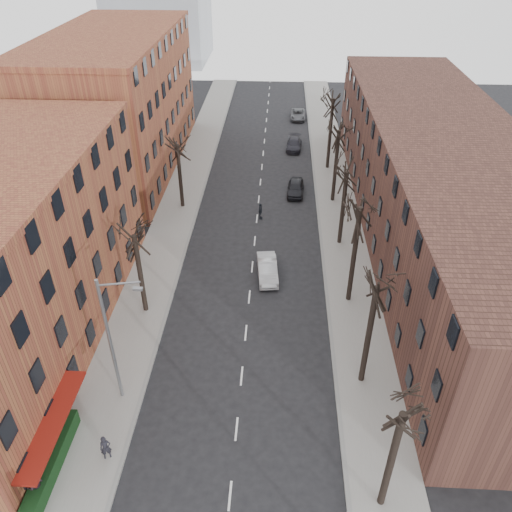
# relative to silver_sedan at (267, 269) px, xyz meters

# --- Properties ---
(sidewalk_left) EXTENTS (4.00, 90.00, 0.15)m
(sidewalk_left) POSITION_rel_silver_sedan_xyz_m (-9.30, 12.24, -0.64)
(sidewalk_left) COLOR gray
(sidewalk_left) RESTS_ON ground
(sidewalk_right) EXTENTS (4.00, 90.00, 0.15)m
(sidewalk_right) POSITION_rel_silver_sedan_xyz_m (6.70, 12.24, -0.64)
(sidewalk_right) COLOR gray
(sidewalk_right) RESTS_ON ground
(building_left_far) EXTENTS (12.00, 28.00, 14.00)m
(building_left_far) POSITION_rel_silver_sedan_xyz_m (-17.30, 21.24, 6.28)
(building_left_far) COLOR brown
(building_left_far) RESTS_ON ground
(building_right) EXTENTS (12.00, 50.00, 10.00)m
(building_right) POSITION_rel_silver_sedan_xyz_m (14.70, 7.24, 4.28)
(building_right) COLOR #4E2E24
(building_right) RESTS_ON ground
(awning_left) EXTENTS (1.20, 7.00, 0.15)m
(awning_left) POSITION_rel_silver_sedan_xyz_m (-10.70, -16.76, -0.72)
(awning_left) COLOR maroon
(awning_left) RESTS_ON ground
(hedge) EXTENTS (0.80, 6.00, 1.00)m
(hedge) POSITION_rel_silver_sedan_xyz_m (-10.80, -17.76, -0.07)
(hedge) COLOR black
(hedge) RESTS_ON sidewalk_left
(tree_right_a) EXTENTS (5.20, 5.20, 10.00)m
(tree_right_a) POSITION_rel_silver_sedan_xyz_m (6.30, -18.76, -0.72)
(tree_right_a) COLOR black
(tree_right_a) RESTS_ON ground
(tree_right_b) EXTENTS (5.20, 5.20, 10.80)m
(tree_right_b) POSITION_rel_silver_sedan_xyz_m (6.30, -10.76, -0.72)
(tree_right_b) COLOR black
(tree_right_b) RESTS_ON ground
(tree_right_c) EXTENTS (5.20, 5.20, 11.60)m
(tree_right_c) POSITION_rel_silver_sedan_xyz_m (6.30, -2.76, -0.72)
(tree_right_c) COLOR black
(tree_right_c) RESTS_ON ground
(tree_right_d) EXTENTS (5.20, 5.20, 10.00)m
(tree_right_d) POSITION_rel_silver_sedan_xyz_m (6.30, 5.24, -0.72)
(tree_right_d) COLOR black
(tree_right_d) RESTS_ON ground
(tree_right_e) EXTENTS (5.20, 5.20, 10.80)m
(tree_right_e) POSITION_rel_silver_sedan_xyz_m (6.30, 13.24, -0.72)
(tree_right_e) COLOR black
(tree_right_e) RESTS_ON ground
(tree_right_f) EXTENTS (5.20, 5.20, 11.60)m
(tree_right_f) POSITION_rel_silver_sedan_xyz_m (6.30, 21.24, -0.72)
(tree_right_f) COLOR black
(tree_right_f) RESTS_ON ground
(tree_left_a) EXTENTS (5.20, 5.20, 9.50)m
(tree_left_a) POSITION_rel_silver_sedan_xyz_m (-8.90, -4.76, -0.72)
(tree_left_a) COLOR black
(tree_left_a) RESTS_ON ground
(tree_left_b) EXTENTS (5.20, 5.20, 9.50)m
(tree_left_b) POSITION_rel_silver_sedan_xyz_m (-8.90, 11.24, -0.72)
(tree_left_b) COLOR black
(tree_left_b) RESTS_ON ground
(streetlight) EXTENTS (2.45, 0.22, 9.03)m
(streetlight) POSITION_rel_silver_sedan_xyz_m (-8.33, -12.76, 4.30)
(streetlight) COLOR slate
(streetlight) RESTS_ON ground
(silver_sedan) EXTENTS (1.96, 4.48, 1.43)m
(silver_sedan) POSITION_rel_silver_sedan_xyz_m (0.00, 0.00, 0.00)
(silver_sedan) COLOR #B1B4B9
(silver_sedan) RESTS_ON ground
(parked_car_near) EXTENTS (1.93, 4.23, 1.41)m
(parked_car_near) POSITION_rel_silver_sedan_xyz_m (2.50, 14.69, -0.01)
(parked_car_near) COLOR black
(parked_car_near) RESTS_ON ground
(parked_car_mid) EXTENTS (2.13, 4.51, 1.27)m
(parked_car_mid) POSITION_rel_silver_sedan_xyz_m (2.50, 26.81, -0.08)
(parked_car_mid) COLOR black
(parked_car_mid) RESTS_ON ground
(parked_car_far) EXTENTS (2.14, 4.48, 1.23)m
(parked_car_far) POSITION_rel_silver_sedan_xyz_m (3.17, 38.01, -0.10)
(parked_car_far) COLOR #525459
(parked_car_far) RESTS_ON ground
(pedestrian_a) EXTENTS (0.69, 0.59, 1.61)m
(pedestrian_a) POSITION_rel_silver_sedan_xyz_m (-8.12, -16.98, 0.24)
(pedestrian_a) COLOR black
(pedestrian_a) RESTS_ON sidewalk_left
(pedestrian_b) EXTENTS (1.09, 1.00, 1.80)m
(pedestrian_b) POSITION_rel_silver_sedan_xyz_m (-10.90, -19.34, 0.33)
(pedestrian_b) COLOR black
(pedestrian_b) RESTS_ON sidewalk_left
(pedestrian_crossing) EXTENTS (0.41, 0.96, 1.63)m
(pedestrian_crossing) POSITION_rel_silver_sedan_xyz_m (-0.97, 9.29, 0.10)
(pedestrian_crossing) COLOR black
(pedestrian_crossing) RESTS_ON ground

